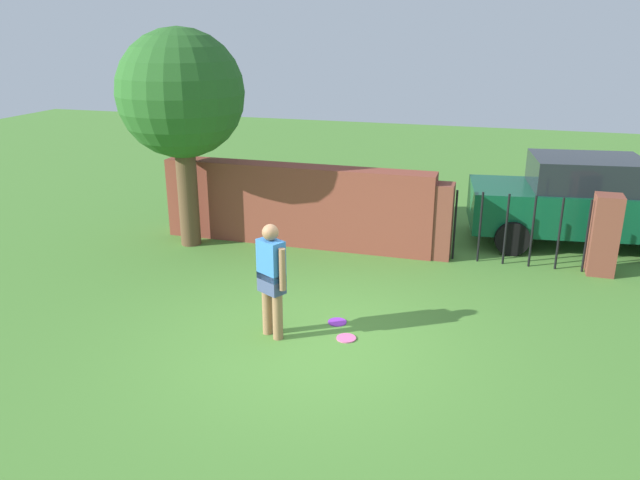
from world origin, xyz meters
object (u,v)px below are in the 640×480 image
at_px(person, 271,276).
at_px(frisbee_pink, 346,338).
at_px(car, 582,201).
at_px(frisbee_purple, 337,322).
at_px(tree, 181,96).

distance_m(person, frisbee_pink, 1.35).
distance_m(car, frisbee_purple, 5.98).
xyz_separation_m(tree, frisbee_pink, (3.89, -2.95, -2.84)).
height_order(car, frisbee_purple, car).
bearing_deg(frisbee_pink, tree, 142.85).
bearing_deg(person, car, -100.21).
relative_size(person, frisbee_purple, 6.00).
height_order(person, car, car).
bearing_deg(frisbee_purple, car, 52.21).
distance_m(person, car, 6.89).
bearing_deg(tree, car, 16.59).
height_order(frisbee_pink, frisbee_purple, same).
relative_size(tree, frisbee_pink, 15.05).
distance_m(person, frisbee_purple, 1.33).
bearing_deg(frisbee_pink, person, -168.63).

